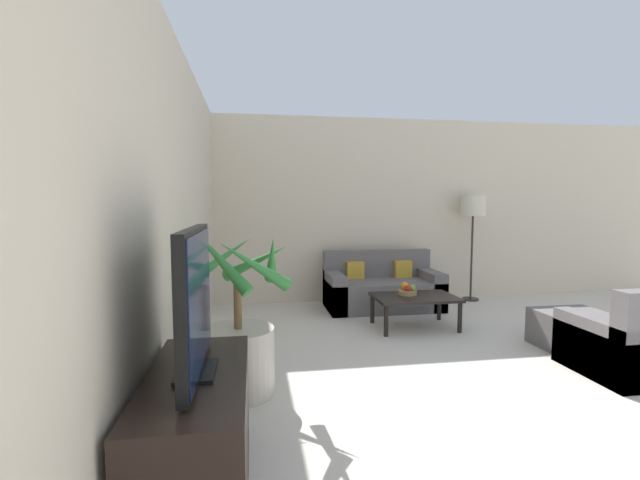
{
  "coord_description": "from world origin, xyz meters",
  "views": [
    {
      "loc": [
        -2.59,
        -0.11,
        1.46
      ],
      "look_at": [
        -1.76,
        5.09,
        1.0
      ],
      "focal_mm": 24.0,
      "sensor_mm": 36.0,
      "label": 1
    }
  ],
  "objects_px": {
    "fruit_bowl": "(408,292)",
    "apple_red": "(408,288)",
    "potted_palm": "(239,341)",
    "armchair": "(631,345)",
    "television": "(195,302)",
    "apple_green": "(413,287)",
    "sofa_loveseat": "(382,289)",
    "orange_fruit": "(405,286)",
    "ottoman": "(568,328)",
    "tv_console": "(198,438)",
    "floor_lamp": "(473,210)",
    "coffee_table": "(415,300)"
  },
  "relations": [
    {
      "from": "coffee_table",
      "to": "apple_green",
      "type": "distance_m",
      "value": 0.15
    },
    {
      "from": "apple_red",
      "to": "orange_fruit",
      "type": "distance_m",
      "value": 0.09
    },
    {
      "from": "sofa_loveseat",
      "to": "coffee_table",
      "type": "relative_size",
      "value": 1.64
    },
    {
      "from": "apple_red",
      "to": "apple_green",
      "type": "relative_size",
      "value": 0.99
    },
    {
      "from": "coffee_table",
      "to": "ottoman",
      "type": "xyz_separation_m",
      "value": [
        1.31,
        -0.87,
        -0.15
      ]
    },
    {
      "from": "fruit_bowl",
      "to": "ottoman",
      "type": "distance_m",
      "value": 1.68
    },
    {
      "from": "armchair",
      "to": "fruit_bowl",
      "type": "bearing_deg",
      "value": 128.45
    },
    {
      "from": "sofa_loveseat",
      "to": "orange_fruit",
      "type": "relative_size",
      "value": 17.18
    },
    {
      "from": "television",
      "to": "floor_lamp",
      "type": "bearing_deg",
      "value": 47.77
    },
    {
      "from": "fruit_bowl",
      "to": "apple_green",
      "type": "height_order",
      "value": "apple_green"
    },
    {
      "from": "apple_green",
      "to": "tv_console",
      "type": "bearing_deg",
      "value": -128.37
    },
    {
      "from": "sofa_loveseat",
      "to": "ottoman",
      "type": "xyz_separation_m",
      "value": [
        1.4,
        -1.84,
        -0.08
      ]
    },
    {
      "from": "ottoman",
      "to": "fruit_bowl",
      "type": "bearing_deg",
      "value": 145.3
    },
    {
      "from": "television",
      "to": "fruit_bowl",
      "type": "xyz_separation_m",
      "value": [
        2.07,
        2.71,
        -0.59
      ]
    },
    {
      "from": "apple_green",
      "to": "ottoman",
      "type": "relative_size",
      "value": 0.1
    },
    {
      "from": "television",
      "to": "coffee_table",
      "type": "height_order",
      "value": "television"
    },
    {
      "from": "television",
      "to": "apple_green",
      "type": "height_order",
      "value": "television"
    },
    {
      "from": "orange_fruit",
      "to": "ottoman",
      "type": "height_order",
      "value": "orange_fruit"
    },
    {
      "from": "television",
      "to": "coffee_table",
      "type": "xyz_separation_m",
      "value": [
        2.13,
        2.63,
        -0.66
      ]
    },
    {
      "from": "coffee_table",
      "to": "floor_lamp",
      "type": "bearing_deg",
      "value": 41.88
    },
    {
      "from": "ottoman",
      "to": "apple_green",
      "type": "bearing_deg",
      "value": 144.65
    },
    {
      "from": "fruit_bowl",
      "to": "ottoman",
      "type": "bearing_deg",
      "value": -34.7
    },
    {
      "from": "potted_palm",
      "to": "armchair",
      "type": "bearing_deg",
      "value": -2.82
    },
    {
      "from": "fruit_bowl",
      "to": "apple_green",
      "type": "relative_size",
      "value": 3.18
    },
    {
      "from": "fruit_bowl",
      "to": "apple_red",
      "type": "bearing_deg",
      "value": -108.33
    },
    {
      "from": "apple_green",
      "to": "armchair",
      "type": "bearing_deg",
      "value": -52.46
    },
    {
      "from": "floor_lamp",
      "to": "orange_fruit",
      "type": "height_order",
      "value": "floor_lamp"
    },
    {
      "from": "television",
      "to": "coffee_table",
      "type": "distance_m",
      "value": 3.45
    },
    {
      "from": "fruit_bowl",
      "to": "apple_green",
      "type": "distance_m",
      "value": 0.08
    },
    {
      "from": "potted_palm",
      "to": "apple_green",
      "type": "bearing_deg",
      "value": 37.48
    },
    {
      "from": "floor_lamp",
      "to": "apple_red",
      "type": "distance_m",
      "value": 2.07
    },
    {
      "from": "potted_palm",
      "to": "apple_red",
      "type": "bearing_deg",
      "value": 38.01
    },
    {
      "from": "fruit_bowl",
      "to": "potted_palm",
      "type": "bearing_deg",
      "value": -141.41
    },
    {
      "from": "ottoman",
      "to": "orange_fruit",
      "type": "bearing_deg",
      "value": 144.44
    },
    {
      "from": "television",
      "to": "ottoman",
      "type": "xyz_separation_m",
      "value": [
        3.44,
        1.77,
        -0.81
      ]
    },
    {
      "from": "apple_red",
      "to": "sofa_loveseat",
      "type": "bearing_deg",
      "value": 91.3
    },
    {
      "from": "potted_palm",
      "to": "coffee_table",
      "type": "bearing_deg",
      "value": 36.27
    },
    {
      "from": "tv_console",
      "to": "apple_red",
      "type": "bearing_deg",
      "value": 52.29
    },
    {
      "from": "orange_fruit",
      "to": "ottoman",
      "type": "bearing_deg",
      "value": -35.56
    },
    {
      "from": "fruit_bowl",
      "to": "armchair",
      "type": "distance_m",
      "value": 2.17
    },
    {
      "from": "coffee_table",
      "to": "orange_fruit",
      "type": "xyz_separation_m",
      "value": [
        -0.08,
        0.13,
        0.14
      ]
    },
    {
      "from": "fruit_bowl",
      "to": "apple_red",
      "type": "xyz_separation_m",
      "value": [
        -0.01,
        -0.04,
        0.06
      ]
    },
    {
      "from": "apple_red",
      "to": "apple_green",
      "type": "xyz_separation_m",
      "value": [
        0.07,
        0.03,
        0.0
      ]
    },
    {
      "from": "tv_console",
      "to": "orange_fruit",
      "type": "height_order",
      "value": "tv_console"
    },
    {
      "from": "orange_fruit",
      "to": "armchair",
      "type": "bearing_deg",
      "value": -51.86
    },
    {
      "from": "potted_palm",
      "to": "armchair",
      "type": "relative_size",
      "value": 1.62
    },
    {
      "from": "apple_green",
      "to": "orange_fruit",
      "type": "distance_m",
      "value": 0.1
    },
    {
      "from": "tv_console",
      "to": "potted_palm",
      "type": "relative_size",
      "value": 0.83
    },
    {
      "from": "floor_lamp",
      "to": "apple_red",
      "type": "relative_size",
      "value": 22.96
    },
    {
      "from": "sofa_loveseat",
      "to": "potted_palm",
      "type": "bearing_deg",
      "value": -127.89
    }
  ]
}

